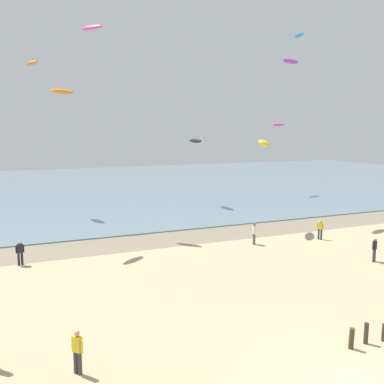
{
  "coord_description": "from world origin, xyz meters",
  "views": [
    {
      "loc": [
        -11.83,
        -11.67,
        9.13
      ],
      "look_at": [
        -1.56,
        11.47,
        5.62
      ],
      "focal_mm": 42.38,
      "sensor_mm": 36.0,
      "label": 1
    }
  ],
  "objects_px": {
    "kite_aloft_0": "(62,92)",
    "kite_aloft_3": "(32,63)",
    "kite_aloft_6": "(264,143)",
    "person_far_down_beach": "(375,249)",
    "kite_aloft_5": "(92,27)",
    "kite_aloft_4": "(291,61)",
    "person_by_waterline": "(20,252)",
    "person_trailing_behind": "(77,351)",
    "kite_aloft_8": "(195,141)",
    "person_left_flank": "(320,229)",
    "kite_aloft_1": "(278,125)",
    "person_right_flank": "(254,233)",
    "kite_aloft_7": "(299,35)"
  },
  "relations": [
    {
      "from": "kite_aloft_0",
      "to": "kite_aloft_8",
      "type": "relative_size",
      "value": 0.75
    },
    {
      "from": "kite_aloft_0",
      "to": "kite_aloft_6",
      "type": "bearing_deg",
      "value": -41.87
    },
    {
      "from": "kite_aloft_4",
      "to": "person_trailing_behind",
      "type": "bearing_deg",
      "value": 16.56
    },
    {
      "from": "kite_aloft_7",
      "to": "kite_aloft_4",
      "type": "bearing_deg",
      "value": -20.81
    },
    {
      "from": "kite_aloft_3",
      "to": "kite_aloft_4",
      "type": "height_order",
      "value": "kite_aloft_3"
    },
    {
      "from": "person_by_waterline",
      "to": "person_left_flank",
      "type": "distance_m",
      "value": 23.48
    },
    {
      "from": "person_left_flank",
      "to": "person_trailing_behind",
      "type": "bearing_deg",
      "value": -149.46
    },
    {
      "from": "kite_aloft_0",
      "to": "kite_aloft_5",
      "type": "height_order",
      "value": "kite_aloft_5"
    },
    {
      "from": "person_by_waterline",
      "to": "kite_aloft_5",
      "type": "xyz_separation_m",
      "value": [
        7.18,
        8.85,
        16.96
      ]
    },
    {
      "from": "kite_aloft_5",
      "to": "kite_aloft_6",
      "type": "xyz_separation_m",
      "value": [
        13.72,
        -6.22,
        -9.96
      ]
    },
    {
      "from": "person_by_waterline",
      "to": "person_right_flank",
      "type": "relative_size",
      "value": 1.0
    },
    {
      "from": "kite_aloft_0",
      "to": "kite_aloft_3",
      "type": "height_order",
      "value": "kite_aloft_3"
    },
    {
      "from": "person_left_flank",
      "to": "person_right_flank",
      "type": "relative_size",
      "value": 1.0
    },
    {
      "from": "kite_aloft_8",
      "to": "person_far_down_beach",
      "type": "bearing_deg",
      "value": -172.3
    },
    {
      "from": "kite_aloft_6",
      "to": "person_far_down_beach",
      "type": "bearing_deg",
      "value": 48.27
    },
    {
      "from": "kite_aloft_0",
      "to": "kite_aloft_8",
      "type": "xyz_separation_m",
      "value": [
        17.08,
        13.52,
        -4.14
      ]
    },
    {
      "from": "person_far_down_beach",
      "to": "kite_aloft_0",
      "type": "bearing_deg",
      "value": 145.81
    },
    {
      "from": "person_far_down_beach",
      "to": "kite_aloft_7",
      "type": "distance_m",
      "value": 30.22
    },
    {
      "from": "person_right_flank",
      "to": "kite_aloft_4",
      "type": "height_order",
      "value": "kite_aloft_4"
    },
    {
      "from": "person_by_waterline",
      "to": "person_right_flank",
      "type": "distance_m",
      "value": 17.5
    },
    {
      "from": "kite_aloft_0",
      "to": "kite_aloft_1",
      "type": "height_order",
      "value": "kite_aloft_0"
    },
    {
      "from": "person_right_flank",
      "to": "kite_aloft_0",
      "type": "xyz_separation_m",
      "value": [
        -13.71,
        5.32,
        11.01
      ]
    },
    {
      "from": "person_trailing_behind",
      "to": "kite_aloft_3",
      "type": "distance_m",
      "value": 38.54
    },
    {
      "from": "person_by_waterline",
      "to": "kite_aloft_4",
      "type": "height_order",
      "value": "kite_aloft_4"
    },
    {
      "from": "person_left_flank",
      "to": "person_far_down_beach",
      "type": "bearing_deg",
      "value": -96.83
    },
    {
      "from": "person_far_down_beach",
      "to": "kite_aloft_8",
      "type": "height_order",
      "value": "kite_aloft_8"
    },
    {
      "from": "person_by_waterline",
      "to": "kite_aloft_0",
      "type": "relative_size",
      "value": 0.74
    },
    {
      "from": "person_far_down_beach",
      "to": "kite_aloft_5",
      "type": "relative_size",
      "value": 0.73
    },
    {
      "from": "kite_aloft_4",
      "to": "kite_aloft_5",
      "type": "height_order",
      "value": "kite_aloft_5"
    },
    {
      "from": "kite_aloft_3",
      "to": "kite_aloft_5",
      "type": "distance_m",
      "value": 11.89
    },
    {
      "from": "person_by_waterline",
      "to": "kite_aloft_6",
      "type": "height_order",
      "value": "kite_aloft_6"
    },
    {
      "from": "person_left_flank",
      "to": "person_right_flank",
      "type": "height_order",
      "value": "same"
    },
    {
      "from": "person_right_flank",
      "to": "person_left_flank",
      "type": "bearing_deg",
      "value": -7.81
    },
    {
      "from": "person_by_waterline",
      "to": "person_trailing_behind",
      "type": "distance_m",
      "value": 15.57
    },
    {
      "from": "kite_aloft_7",
      "to": "kite_aloft_0",
      "type": "bearing_deg",
      "value": -52.2
    },
    {
      "from": "person_far_down_beach",
      "to": "kite_aloft_4",
      "type": "bearing_deg",
      "value": 78.74
    },
    {
      "from": "person_left_flank",
      "to": "kite_aloft_5",
      "type": "relative_size",
      "value": 0.73
    },
    {
      "from": "kite_aloft_6",
      "to": "person_left_flank",
      "type": "bearing_deg",
      "value": 66.16
    },
    {
      "from": "kite_aloft_6",
      "to": "kite_aloft_8",
      "type": "bearing_deg",
      "value": -139.38
    },
    {
      "from": "kite_aloft_0",
      "to": "kite_aloft_8",
      "type": "bearing_deg",
      "value": 0.14
    },
    {
      "from": "kite_aloft_5",
      "to": "person_far_down_beach",
      "type": "bearing_deg",
      "value": -174.65
    },
    {
      "from": "person_far_down_beach",
      "to": "kite_aloft_6",
      "type": "bearing_deg",
      "value": 98.05
    },
    {
      "from": "kite_aloft_0",
      "to": "person_left_flank",
      "type": "bearing_deg",
      "value": -55.59
    },
    {
      "from": "person_trailing_behind",
      "to": "kite_aloft_8",
      "type": "bearing_deg",
      "value": 59.03
    },
    {
      "from": "kite_aloft_0",
      "to": "kite_aloft_6",
      "type": "relative_size",
      "value": 0.73
    },
    {
      "from": "kite_aloft_1",
      "to": "kite_aloft_4",
      "type": "height_order",
      "value": "kite_aloft_4"
    },
    {
      "from": "person_right_flank",
      "to": "kite_aloft_0",
      "type": "relative_size",
      "value": 0.74
    },
    {
      "from": "kite_aloft_0",
      "to": "person_right_flank",
      "type": "bearing_deg",
      "value": -59.46
    },
    {
      "from": "person_trailing_behind",
      "to": "kite_aloft_6",
      "type": "height_order",
      "value": "kite_aloft_6"
    },
    {
      "from": "person_trailing_behind",
      "to": "kite_aloft_7",
      "type": "distance_m",
      "value": 45.72
    }
  ]
}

